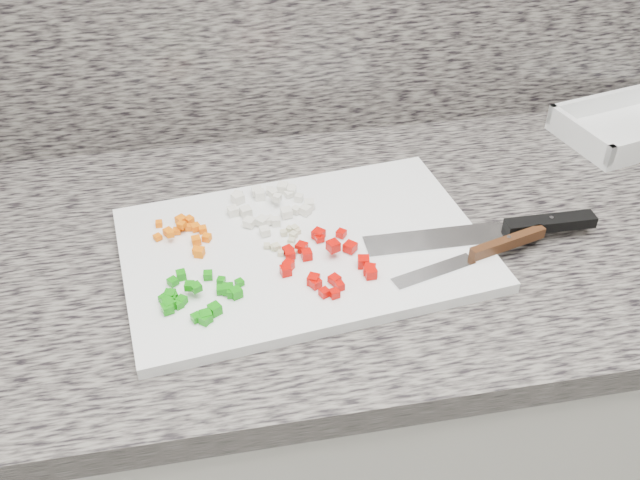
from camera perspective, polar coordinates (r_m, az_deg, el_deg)
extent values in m
cube|color=beige|center=(1.38, 2.08, -14.97)|extent=(3.92, 0.62, 0.86)
cube|color=slate|center=(1.05, 2.63, -0.15)|extent=(3.96, 0.64, 0.04)
cube|color=white|center=(0.99, -1.34, -0.70)|extent=(0.53, 0.39, 0.02)
cube|color=orange|center=(0.99, -9.85, -0.83)|extent=(0.01, 0.01, 0.01)
cube|color=orange|center=(1.04, -10.41, 1.55)|extent=(0.02, 0.02, 0.01)
cube|color=orange|center=(1.04, -11.05, 1.58)|extent=(0.02, 0.02, 0.01)
cube|color=orange|center=(1.00, -9.88, -0.03)|extent=(0.01, 0.01, 0.01)
cube|color=orange|center=(1.03, -10.47, 1.00)|extent=(0.01, 0.01, 0.01)
cube|color=orange|center=(1.04, -10.43, 1.60)|extent=(0.02, 0.02, 0.01)
cube|color=orange|center=(1.03, -9.93, 1.02)|extent=(0.02, 0.02, 0.01)
cube|color=orange|center=(1.03, -10.98, 1.08)|extent=(0.01, 0.01, 0.01)
cube|color=orange|center=(1.01, -11.88, 0.50)|extent=(0.01, 0.01, 0.01)
cube|color=orange|center=(1.03, -11.39, 0.72)|extent=(0.01, 0.01, 0.01)
cube|color=orange|center=(1.00, -9.05, 0.19)|extent=(0.01, 0.01, 0.01)
cube|color=orange|center=(1.02, -12.86, 0.23)|extent=(0.01, 0.01, 0.01)
cube|color=orange|center=(1.02, -11.02, 1.20)|extent=(0.01, 0.01, 0.01)
cube|color=orange|center=(1.02, -9.36, 0.83)|extent=(0.01, 0.01, 0.01)
cube|color=orange|center=(1.04, -12.76, 1.28)|extent=(0.01, 0.01, 0.01)
cube|color=orange|center=(1.02, -12.05, 0.64)|extent=(0.02, 0.02, 0.01)
cube|color=orange|center=(0.98, -9.63, -0.97)|extent=(0.02, 0.02, 0.01)
cube|color=silver|center=(1.08, -2.51, 3.68)|extent=(0.01, 0.01, 0.01)
cube|color=silver|center=(1.02, -5.67, 1.41)|extent=(0.02, 0.02, 0.01)
cube|color=silver|center=(1.09, -2.37, 4.12)|extent=(0.01, 0.01, 0.01)
cube|color=silver|center=(1.09, -5.07, 3.92)|extent=(0.02, 0.02, 0.01)
cube|color=silver|center=(1.04, -2.71, 2.20)|extent=(0.02, 0.02, 0.01)
cube|color=silver|center=(1.00, -4.43, 0.71)|extent=(0.02, 0.02, 0.01)
cube|color=silver|center=(1.04, -5.95, 2.27)|extent=(0.02, 0.02, 0.01)
cube|color=silver|center=(1.03, -4.10, 1.59)|extent=(0.02, 0.02, 0.01)
cube|color=silver|center=(1.07, -6.60, 3.33)|extent=(0.02, 0.02, 0.01)
cube|color=silver|center=(1.08, -2.28, 3.94)|extent=(0.02, 0.02, 0.01)
cube|color=silver|center=(1.06, -3.76, 3.72)|extent=(0.02, 0.02, 0.01)
cube|color=silver|center=(1.08, -6.62, 3.53)|extent=(0.02, 0.02, 0.01)
cube|color=silver|center=(1.02, -4.65, 1.52)|extent=(0.02, 0.02, 0.01)
cube|color=silver|center=(1.04, -1.93, 2.41)|extent=(0.02, 0.02, 0.01)
cube|color=silver|center=(1.02, -3.52, 1.48)|extent=(0.01, 0.01, 0.01)
cube|color=silver|center=(1.05, -0.86, 2.89)|extent=(0.02, 0.02, 0.01)
cube|color=silver|center=(1.07, -1.70, 3.39)|extent=(0.02, 0.02, 0.01)
cube|color=silver|center=(1.09, -3.03, 4.22)|extent=(0.02, 0.02, 0.01)
cube|color=silver|center=(1.08, -4.85, 3.62)|extent=(0.01, 0.01, 0.01)
cube|color=silver|center=(1.09, -2.99, 4.16)|extent=(0.02, 0.02, 0.01)
cube|color=silver|center=(1.05, -6.98, 2.31)|extent=(0.02, 0.02, 0.01)
cube|color=silver|center=(1.05, -3.45, 3.38)|extent=(0.01, 0.01, 0.01)
cube|color=silver|center=(1.04, -1.17, 2.40)|extent=(0.02, 0.02, 0.01)
cube|color=silver|center=(1.09, -2.30, 4.06)|extent=(0.02, 0.02, 0.01)
cube|color=silver|center=(1.09, -4.04, 3.98)|extent=(0.01, 0.01, 0.01)
cube|color=#11820B|center=(0.89, -8.41, -5.50)|extent=(0.02, 0.02, 0.01)
cube|color=#11820B|center=(0.91, -7.02, -4.17)|extent=(0.01, 0.01, 0.01)
cube|color=#11820B|center=(0.91, -12.00, -5.10)|extent=(0.02, 0.02, 0.01)
cube|color=#11820B|center=(0.92, -11.92, -4.29)|extent=(0.02, 0.02, 0.01)
cube|color=#11820B|center=(0.88, -9.13, -5.97)|extent=(0.02, 0.02, 0.01)
cube|color=#11820B|center=(0.88, -9.06, -6.21)|extent=(0.02, 0.02, 0.01)
cube|color=#11820B|center=(0.93, -7.91, -3.22)|extent=(0.01, 0.01, 0.01)
cube|color=#11820B|center=(0.91, -11.00, -4.77)|extent=(0.02, 0.02, 0.01)
cube|color=#11820B|center=(0.94, -8.95, -2.79)|extent=(0.01, 0.01, 0.01)
cube|color=#11820B|center=(0.93, -6.46, -3.39)|extent=(0.01, 0.01, 0.01)
cube|color=#11820B|center=(0.88, -9.20, -6.31)|extent=(0.02, 0.02, 0.01)
cube|color=#11820B|center=(0.91, -6.73, -4.20)|extent=(0.02, 0.02, 0.01)
cube|color=#11820B|center=(0.94, -11.70, -3.27)|extent=(0.02, 0.02, 0.01)
cube|color=#11820B|center=(0.92, -7.91, -3.95)|extent=(0.01, 0.01, 0.01)
cube|color=#11820B|center=(0.92, -12.28, -4.62)|extent=(0.02, 0.02, 0.01)
cube|color=#11820B|center=(0.91, -9.89, -3.74)|extent=(0.02, 0.02, 0.01)
cube|color=#11820B|center=(0.92, -11.78, -4.60)|extent=(0.01, 0.01, 0.01)
cube|color=#11820B|center=(0.95, -11.05, -2.77)|extent=(0.01, 0.01, 0.01)
cube|color=#11820B|center=(0.91, -11.25, -5.07)|extent=(0.01, 0.01, 0.01)
cube|color=#11820B|center=(0.92, -11.64, -4.37)|extent=(0.01, 0.01, 0.01)
cube|color=#11820B|center=(0.92, -10.39, -3.62)|extent=(0.01, 0.01, 0.01)
cube|color=#11820B|center=(0.90, -12.11, -5.37)|extent=(0.02, 0.02, 0.01)
cube|color=#11820B|center=(0.89, -9.88, -6.13)|extent=(0.01, 0.01, 0.01)
cube|color=#11820B|center=(0.92, -7.38, -3.90)|extent=(0.02, 0.02, 0.01)
cube|color=#BD0702|center=(0.93, 4.07, -2.66)|extent=(0.01, 0.01, 0.01)
cube|color=#BD0702|center=(0.92, 1.17, -3.16)|extent=(0.02, 0.02, 0.01)
cube|color=#BD0702|center=(0.96, 1.06, -0.48)|extent=(0.02, 0.02, 0.01)
cube|color=#BD0702|center=(0.92, -0.37, -3.47)|extent=(0.02, 0.02, 0.01)
cube|color=#BD0702|center=(1.00, -0.12, 0.48)|extent=(0.02, 0.02, 0.01)
cube|color=#BD0702|center=(0.94, 4.05, -2.56)|extent=(0.02, 0.02, 0.01)
cube|color=#BD0702|center=(0.95, -2.54, -2.03)|extent=(0.02, 0.02, 0.01)
cube|color=#BD0702|center=(0.97, 2.43, -0.56)|extent=(0.02, 0.02, 0.01)
cube|color=#BD0702|center=(0.96, -1.08, -1.17)|extent=(0.01, 0.01, 0.01)
cube|color=#BD0702|center=(0.97, -2.58, -0.83)|extent=(0.02, 0.02, 0.01)
cube|color=#BD0702|center=(0.97, -1.48, -0.60)|extent=(0.02, 0.02, 0.01)
cube|color=#BD0702|center=(0.90, 1.17, -4.30)|extent=(0.01, 0.01, 0.01)
cube|color=#BD0702|center=(0.91, 0.35, -4.23)|extent=(0.02, 0.02, 0.01)
cube|color=#BD0702|center=(0.96, -2.42, -1.12)|extent=(0.01, 0.01, 0.01)
cube|color=#BD0702|center=(0.92, -0.50, -3.33)|extent=(0.01, 0.01, 0.01)
cube|color=#BD0702|center=(1.00, 1.71, 0.54)|extent=(0.02, 0.02, 0.01)
cube|color=#BD0702|center=(0.92, -0.52, -3.20)|extent=(0.02, 0.02, 0.01)
cube|color=#BD0702|center=(0.99, -0.06, 0.17)|extent=(0.01, 0.01, 0.01)
cube|color=#BD0702|center=(0.95, 3.50, -1.76)|extent=(0.02, 0.02, 0.01)
cube|color=#BD0702|center=(0.94, 4.01, -2.39)|extent=(0.02, 0.02, 0.01)
cube|color=#BD0702|center=(0.94, -2.76, -2.45)|extent=(0.02, 0.02, 0.01)
cube|color=#BD0702|center=(0.92, 1.57, -3.70)|extent=(0.01, 0.01, 0.01)
cube|color=beige|center=(0.97, -3.16, -1.05)|extent=(0.01, 0.01, 0.01)
cube|color=beige|center=(0.98, -3.54, -0.54)|extent=(0.01, 0.01, 0.01)
cube|color=beige|center=(0.98, -2.07, -0.57)|extent=(0.01, 0.01, 0.01)
cube|color=beige|center=(0.98, -4.28, -0.46)|extent=(0.01, 0.01, 0.01)
cube|color=beige|center=(0.98, -1.47, -0.37)|extent=(0.01, 0.01, 0.01)
cube|color=beige|center=(0.98, -2.32, -0.59)|extent=(0.01, 0.01, 0.01)
cube|color=beige|center=(0.98, -3.75, -0.57)|extent=(0.01, 0.01, 0.01)
cube|color=beige|center=(0.97, -2.16, -1.01)|extent=(0.01, 0.01, 0.01)
cube|color=beige|center=(0.99, -2.30, -0.08)|extent=(0.01, 0.01, 0.01)
cube|color=beige|center=(0.98, -3.53, -0.65)|extent=(0.01, 0.01, 0.01)
cube|color=beige|center=(1.01, -1.81, 0.69)|extent=(0.01, 0.01, 0.01)
cube|color=beige|center=(1.00, -2.14, 0.40)|extent=(0.01, 0.01, 0.01)
cube|color=beige|center=(1.01, -2.45, 0.87)|extent=(0.01, 0.01, 0.01)
cube|color=beige|center=(1.01, -2.05, 0.93)|extent=(0.01, 0.01, 0.01)
cube|color=beige|center=(1.00, -2.93, 0.57)|extent=(0.01, 0.01, 0.01)
cube|color=beige|center=(1.01, -2.37, 0.91)|extent=(0.01, 0.01, 0.01)
cube|color=silver|center=(1.01, 9.31, 0.05)|extent=(0.20, 0.05, 0.00)
cube|color=black|center=(1.07, 17.93, 1.30)|extent=(0.13, 0.03, 0.02)
cylinder|color=silver|center=(1.06, 18.02, 1.69)|extent=(0.01, 0.01, 0.00)
cube|color=silver|center=(0.95, 9.09, -2.51)|extent=(0.12, 0.06, 0.00)
cube|color=#402110|center=(1.01, 14.79, -0.20)|extent=(0.12, 0.05, 0.02)
cylinder|color=silver|center=(1.01, 14.87, 0.20)|extent=(0.01, 0.01, 0.00)
cube|color=white|center=(1.37, 23.22, 7.83)|extent=(0.25, 0.21, 0.01)
cube|color=white|center=(1.41, 21.45, 10.13)|extent=(0.22, 0.06, 0.04)
cube|color=white|center=(1.29, 20.06, 7.96)|extent=(0.05, 0.16, 0.04)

